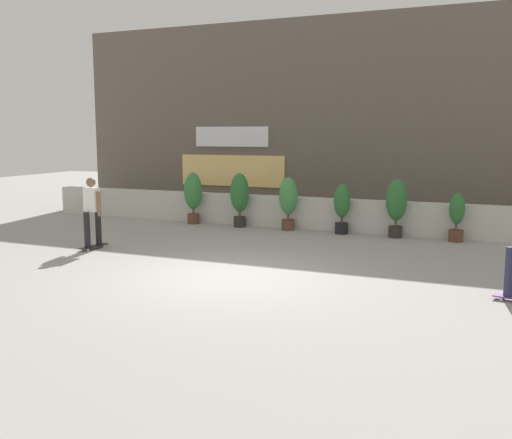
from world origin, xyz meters
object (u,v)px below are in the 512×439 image
potted_plant_3 (342,206)px  skater_by_wall_left (92,210)px  potted_plant_5 (457,216)px  potted_plant_0 (193,194)px  potted_plant_4 (396,203)px  potted_plant_2 (288,199)px  potted_plant_1 (240,196)px

potted_plant_3 → skater_by_wall_left: (-4.88, -4.36, 0.17)m
potted_plant_5 → skater_by_wall_left: 8.98m
potted_plant_3 → potted_plant_5: potted_plant_3 is taller
potted_plant_0 → potted_plant_4: potted_plant_4 is taller
potted_plant_2 → potted_plant_3: (1.55, 0.00, -0.11)m
potted_plant_0 → potted_plant_1: (1.54, 0.00, 0.02)m
potted_plant_4 → potted_plant_5: potted_plant_4 is taller
potted_plant_4 → skater_by_wall_left: size_ratio=0.92×
potted_plant_5 → skater_by_wall_left: (-7.84, -4.36, 0.27)m
potted_plant_2 → skater_by_wall_left: (-3.33, -4.36, 0.07)m
potted_plant_0 → potted_plant_2: (3.05, 0.00, -0.03)m
potted_plant_1 → potted_plant_0: bearing=180.0°
potted_plant_0 → potted_plant_2: size_ratio=1.03×
potted_plant_1 → potted_plant_3: potted_plant_1 is taller
potted_plant_0 → potted_plant_3: (4.60, 0.00, -0.14)m
potted_plant_0 → potted_plant_5: potted_plant_0 is taller
potted_plant_3 → potted_plant_5: 2.97m
potted_plant_2 → potted_plant_5: bearing=-0.0°
potted_plant_4 → potted_plant_1: bearing=180.0°
potted_plant_1 → skater_by_wall_left: size_ratio=0.93×
potted_plant_0 → potted_plant_1: potted_plant_1 is taller
potted_plant_4 → skater_by_wall_left: bearing=-145.4°
potted_plant_5 → skater_by_wall_left: size_ratio=0.73×
potted_plant_1 → potted_plant_4: (4.51, -0.00, -0.01)m
potted_plant_3 → potted_plant_1: bearing=180.0°
potted_plant_1 → potted_plant_4: bearing=-0.0°
potted_plant_5 → potted_plant_4: bearing=180.0°
potted_plant_2 → potted_plant_0: bearing=180.0°
potted_plant_1 → skater_by_wall_left: 4.73m
potted_plant_0 → skater_by_wall_left: skater_by_wall_left is taller
potted_plant_4 → potted_plant_5: bearing=0.0°
skater_by_wall_left → potted_plant_4: bearing=34.6°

